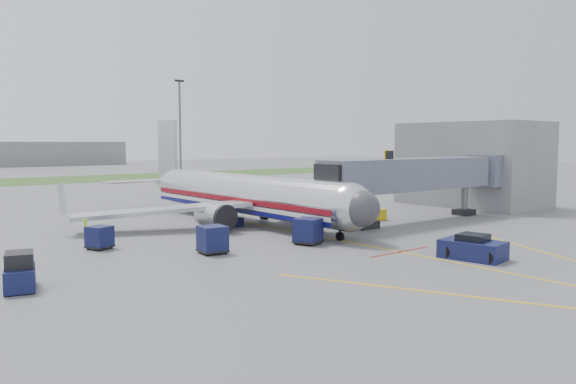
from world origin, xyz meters
TOP-DOWN VIEW (x-y plane):
  - ground at (0.00, 0.00)m, footprint 400.00×400.00m
  - grass_strip at (0.00, 90.00)m, footprint 300.00×25.00m
  - apron_markings at (0.00, -7.40)m, footprint 21.52×50.00m
  - airliner at (0.00, 15.25)m, footprint 32.10×35.67m
  - jet_bridge at (12.86, 5.00)m, footprint 25.30×4.00m
  - terminal at (30.00, 10.00)m, footprint 10.00×16.00m
  - light_mast_right at (25.00, 75.00)m, footprint 2.00×0.44m
  - pushback_tug at (1.90, -8.47)m, footprint 3.03×4.28m
  - baggage_tug at (-23.17, 1.76)m, footprint 2.12×3.08m
  - baggage_cart_a at (-3.00, 2.33)m, footprint 2.34×2.34m
  - baggage_cart_b at (-10.44, 3.72)m, footprint 1.93×1.93m
  - baggage_cart_c at (-15.89, 10.19)m, footprint 2.01×2.01m
  - belt_loader at (-2.51, 14.30)m, footprint 1.70×3.86m
  - ground_power_cart at (11.12, 8.00)m, footprint 1.41×1.02m
  - ramp_worker at (-15.42, 14.38)m, footprint 0.63×0.72m

SIDE VIEW (x-z plane):
  - ground at x=0.00m, z-range 0.00..0.00m
  - apron_markings at x=0.00m, z-range 0.00..0.01m
  - grass_strip at x=0.00m, z-range 0.00..0.01m
  - belt_loader at x=-2.51m, z-range -0.46..1.37m
  - ground_power_cart at x=11.12m, z-range -0.01..1.04m
  - pushback_tug at x=1.90m, z-range -0.13..1.51m
  - ramp_worker at x=-15.42m, z-range 0.00..1.67m
  - baggage_cart_c at x=-15.89m, z-range 0.02..1.66m
  - baggage_tug at x=-23.17m, z-range -0.11..1.84m
  - baggage_cart_b at x=-10.44m, z-range 0.02..1.92m
  - baggage_cart_a at x=-3.00m, z-range 0.02..1.97m
  - airliner at x=0.00m, z-range -2.48..7.77m
  - jet_bridge at x=12.86m, z-range 1.02..7.92m
  - terminal at x=30.00m, z-range 0.00..10.00m
  - light_mast_right at x=25.00m, z-range 0.58..20.98m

